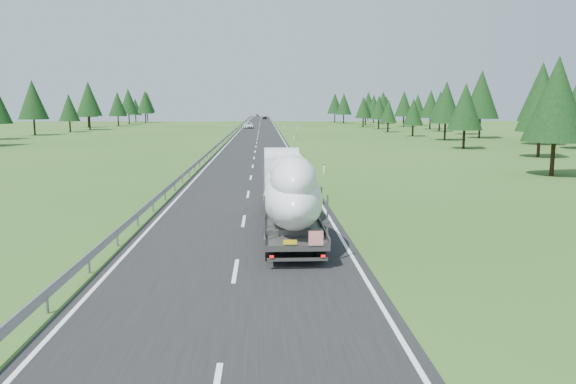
{
  "coord_description": "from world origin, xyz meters",
  "views": [
    {
      "loc": [
        1.04,
        -19.99,
        6.02
      ],
      "look_at": [
        2.26,
        7.32,
        1.81
      ],
      "focal_mm": 35.0,
      "sensor_mm": 36.0,
      "label": 1
    }
  ],
  "objects_px": {
    "highway_sign": "(298,130)",
    "boat_truck": "(288,186)",
    "distant_van": "(248,125)",
    "distant_car_dark": "(265,118)",
    "distant_car_blue": "(257,115)"
  },
  "relations": [
    {
      "from": "distant_van",
      "to": "distant_car_dark",
      "type": "relative_size",
      "value": 1.37
    },
    {
      "from": "highway_sign",
      "to": "boat_truck",
      "type": "bearing_deg",
      "value": -93.9
    },
    {
      "from": "boat_truck",
      "to": "distant_car_blue",
      "type": "xyz_separation_m",
      "value": [
        -4.34,
        290.95,
        -1.43
      ]
    },
    {
      "from": "distant_car_blue",
      "to": "highway_sign",
      "type": "bearing_deg",
      "value": -92.73
    },
    {
      "from": "highway_sign",
      "to": "distant_car_blue",
      "type": "xyz_separation_m",
      "value": [
        -9.27,
        218.51,
        -1.16
      ]
    },
    {
      "from": "highway_sign",
      "to": "boat_truck",
      "type": "height_order",
      "value": "boat_truck"
    },
    {
      "from": "boat_truck",
      "to": "distant_van",
      "type": "height_order",
      "value": "boat_truck"
    },
    {
      "from": "distant_car_dark",
      "to": "distant_car_blue",
      "type": "distance_m",
      "value": 65.57
    },
    {
      "from": "distant_car_dark",
      "to": "distant_car_blue",
      "type": "height_order",
      "value": "distant_car_dark"
    },
    {
      "from": "distant_car_blue",
      "to": "distant_car_dark",
      "type": "bearing_deg",
      "value": -91.64
    },
    {
      "from": "distant_van",
      "to": "distant_car_blue",
      "type": "xyz_separation_m",
      "value": [
        0.75,
        166.55,
        -0.12
      ]
    },
    {
      "from": "highway_sign",
      "to": "distant_car_dark",
      "type": "bearing_deg",
      "value": 91.96
    },
    {
      "from": "highway_sign",
      "to": "distant_car_dark",
      "type": "xyz_separation_m",
      "value": [
        -5.25,
        153.06,
        -1.12
      ]
    },
    {
      "from": "boat_truck",
      "to": "distant_car_dark",
      "type": "relative_size",
      "value": 4.36
    },
    {
      "from": "highway_sign",
      "to": "distant_van",
      "type": "relative_size",
      "value": 0.47
    }
  ]
}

